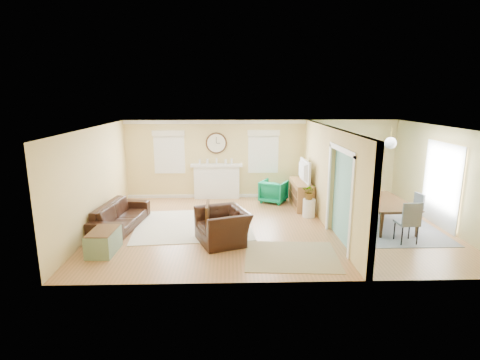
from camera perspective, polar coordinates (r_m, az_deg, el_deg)
name	(u,v)px	position (r m, az deg, el deg)	size (l,w,h in m)	color
floor	(271,227)	(9.95, 4.70, -7.11)	(9.00, 9.00, 0.00)	olive
wall_back	(262,159)	(12.52, 3.30, 3.19)	(9.00, 0.02, 2.60)	#CDB977
wall_front	(291,215)	(6.72, 7.71, -5.31)	(9.00, 0.02, 2.60)	#CDB977
wall_left	(94,180)	(10.12, -21.38, 0.04)	(0.02, 6.00, 2.60)	#CDB977
wall_right	(445,177)	(11.04, 28.72, 0.34)	(0.02, 6.00, 2.60)	#CDB977
ceiling	(273,127)	(9.40, 4.99, 7.98)	(9.00, 6.00, 0.02)	white
partition	(327,174)	(10.13, 13.19, 0.93)	(0.17, 6.00, 2.60)	#CDB977
fireplace	(217,181)	(12.50, -3.56, -0.12)	(1.70, 0.30, 1.17)	white
wall_clock	(216,143)	(12.37, -3.63, 5.64)	(0.70, 0.07, 0.70)	#4E2D13
window_left	(169,149)	(12.53, -10.74, 4.65)	(1.05, 0.13, 1.42)	white
window_right	(263,149)	(12.42, 3.57, 4.78)	(1.05, 0.13, 1.42)	white
french_doors	(442,185)	(11.06, 28.40, -0.67)	(0.06, 1.70, 2.20)	white
pendant	(391,143)	(10.23, 21.96, 5.25)	(0.30, 0.30, 0.55)	gold
rug_cream	(193,225)	(10.11, -7.12, -6.78)	(3.01, 2.61, 0.02)	beige
rug_jute	(291,256)	(8.26, 7.82, -11.41)	(1.96, 1.61, 0.01)	#998B62
rug_grey	(384,225)	(10.73, 21.07, -6.42)	(2.47, 3.08, 0.01)	slate
sofa	(121,215)	(10.26, -17.74, -5.16)	(2.21, 0.86, 0.65)	black
eames_chair	(223,226)	(8.81, -2.65, -7.03)	(1.21, 1.05, 0.78)	black
green_chair	(274,191)	(12.11, 5.15, -1.73)	(0.76, 0.79, 0.72)	#007652
trunk	(104,242)	(8.80, -20.08, -8.80)	(0.57, 0.90, 0.51)	gray
credenza	(301,194)	(11.72, 9.28, -2.13)	(0.52, 1.52, 0.80)	#A06E41
tv	(301,171)	(11.55, 9.32, 1.40)	(1.17, 0.15, 0.67)	black
garden_stool	(309,208)	(10.80, 10.47, -4.23)	(0.35, 0.35, 0.52)	white
potted_plant	(310,191)	(10.67, 10.57, -1.73)	(0.41, 0.35, 0.45)	#337F33
dining_table	(385,213)	(10.63, 21.21, -4.70)	(1.96, 1.09, 0.69)	#4E2D13
dining_chair_n	(372,194)	(11.50, 19.50, -2.04)	(0.50, 0.50, 0.99)	slate
dining_chair_s	(407,218)	(9.53, 24.12, -5.32)	(0.47, 0.47, 1.02)	slate
dining_chair_w	(360,207)	(10.23, 17.82, -3.91)	(0.43, 0.43, 0.93)	white
dining_chair_e	(413,207)	(10.89, 24.86, -3.73)	(0.44, 0.44, 0.87)	slate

